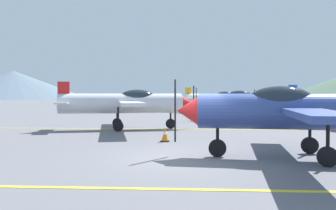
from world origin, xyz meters
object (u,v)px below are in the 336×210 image
object	(u,v)px
airplane_mid	(127,103)
traffic_cone_side	(165,135)
airplane_far	(248,100)
airplane_back	(219,98)
airplane_near	(301,110)

from	to	relation	value
airplane_mid	traffic_cone_side	distance (m)	5.76
airplane_mid	airplane_far	xyz separation A→B (m)	(7.85, 7.25, 0.00)
airplane_back	traffic_cone_side	xyz separation A→B (m)	(-4.22, -23.97, -1.20)
airplane_far	airplane_mid	bearing A→B (deg)	-137.28
airplane_near	airplane_far	distance (m)	16.11
airplane_back	traffic_cone_side	world-z (taller)	airplane_back
airplane_back	traffic_cone_side	bearing A→B (deg)	-99.98
airplane_near	airplane_mid	distance (m)	11.21
airplane_mid	traffic_cone_side	xyz separation A→B (m)	(2.50, -5.05, -1.20)
airplane_near	traffic_cone_side	bearing A→B (deg)	139.23
airplane_far	airplane_back	bearing A→B (deg)	95.54
airplane_back	airplane_near	bearing A→B (deg)	-89.64
airplane_near	traffic_cone_side	xyz separation A→B (m)	(-4.39, 3.79, -1.20)
airplane_near	traffic_cone_side	distance (m)	5.93
airplane_far	traffic_cone_side	world-z (taller)	airplane_far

